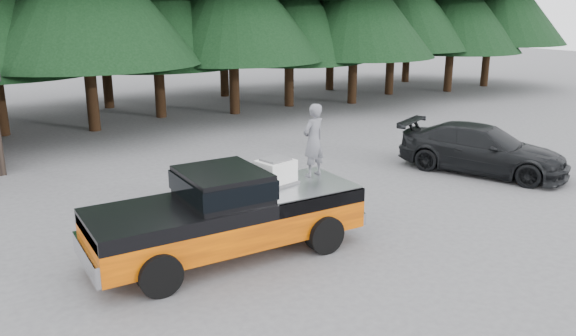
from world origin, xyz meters
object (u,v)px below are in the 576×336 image
air_compressor (276,173)px  man_on_bed (313,140)px  parked_car (482,149)px  pickup_truck (228,226)px

air_compressor → man_on_bed: bearing=-8.0°
parked_car → air_compressor: bearing=164.1°
air_compressor → man_on_bed: (1.07, 0.09, 0.60)m
pickup_truck → air_compressor: (1.33, 0.24, 0.93)m
pickup_truck → air_compressor: 1.64m
pickup_truck → air_compressor: size_ratio=7.76×
pickup_truck → man_on_bed: bearing=8.0°
pickup_truck → man_on_bed: man_on_bed is taller
man_on_bed → parked_car: man_on_bed is taller
air_compressor → parked_car: (8.43, 1.30, -0.83)m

